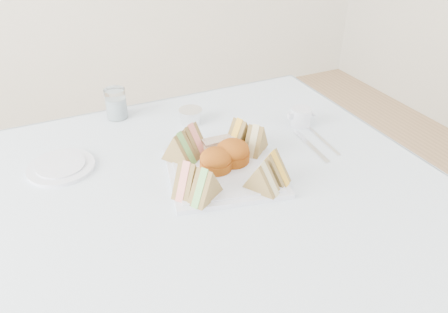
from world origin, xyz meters
name	(u,v)px	position (x,y,z in m)	size (l,w,h in m)	color
table	(225,288)	(0.00, 0.00, 0.37)	(0.90, 0.90, 0.74)	brown
tablecloth	(226,183)	(0.00, 0.00, 0.74)	(1.02, 1.02, 0.01)	white
serving_plate	(224,171)	(0.01, 0.04, 0.75)	(0.27, 0.27, 0.01)	silver
sandwich_fl_a	(188,176)	(-0.10, -0.01, 0.80)	(0.09, 0.04, 0.08)	brown
sandwich_fl_b	(205,183)	(-0.07, -0.05, 0.80)	(0.09, 0.04, 0.08)	brown
sandwich_fr_a	(271,165)	(0.10, -0.05, 0.80)	(0.09, 0.04, 0.08)	brown
sandwich_fr_b	(262,176)	(0.05, -0.08, 0.80)	(0.08, 0.04, 0.07)	brown
sandwich_bl_a	(180,147)	(-0.07, 0.12, 0.80)	(0.09, 0.04, 0.08)	brown
sandwich_bl_b	(191,138)	(-0.03, 0.15, 0.80)	(0.09, 0.04, 0.08)	brown
sandwich_br_a	(256,138)	(0.12, 0.08, 0.80)	(0.09, 0.04, 0.08)	brown
sandwich_br_b	(240,133)	(0.10, 0.12, 0.80)	(0.09, 0.04, 0.08)	brown
scone_left	(216,160)	(-0.01, 0.04, 0.78)	(0.08, 0.08, 0.05)	#833A0D
scone_right	(233,152)	(0.05, 0.06, 0.79)	(0.09, 0.09, 0.06)	#833A0D
pastry_slice	(219,146)	(0.03, 0.11, 0.78)	(0.08, 0.03, 0.04)	tan
side_plate	(61,167)	(-0.35, 0.23, 0.75)	(0.17, 0.17, 0.01)	silver
water_glass	(116,104)	(-0.16, 0.45, 0.79)	(0.06, 0.06, 0.09)	white
tea_strainer	(191,117)	(0.03, 0.32, 0.77)	(0.07, 0.07, 0.04)	silver
knife	(311,146)	(0.28, 0.05, 0.75)	(0.01, 0.18, 0.00)	silver
fork	(322,140)	(0.33, 0.06, 0.75)	(0.01, 0.17, 0.00)	silver
creamer_jug	(301,117)	(0.32, 0.17, 0.77)	(0.06, 0.06, 0.05)	silver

